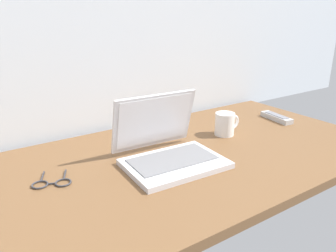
# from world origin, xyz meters

# --- Properties ---
(desk) EXTENTS (1.60, 0.76, 0.03)m
(desk) POSITION_xyz_m (0.00, 0.00, 0.01)
(desk) COLOR brown
(desk) RESTS_ON ground
(laptop) EXTENTS (0.32, 0.29, 0.21)m
(laptop) POSITION_xyz_m (-0.01, -0.00, 0.08)
(laptop) COLOR silver
(laptop) RESTS_ON desk
(coffee_mug) EXTENTS (0.11, 0.08, 0.09)m
(coffee_mug) POSITION_xyz_m (0.31, 0.07, 0.08)
(coffee_mug) COLOR white
(coffee_mug) RESTS_ON desk
(remote_control_near) EXTENTS (0.07, 0.16, 0.02)m
(remote_control_near) POSITION_xyz_m (0.64, 0.08, 0.04)
(remote_control_near) COLOR #B7B7B7
(remote_control_near) RESTS_ON desk
(eyeglasses) EXTENTS (0.12, 0.13, 0.01)m
(eyeglasses) POSITION_xyz_m (-0.38, 0.05, 0.03)
(eyeglasses) COLOR #333338
(eyeglasses) RESTS_ON desk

